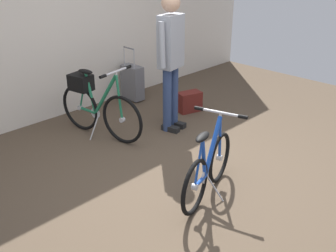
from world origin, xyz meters
The scene contains 7 objects.
ground_plane centered at (0.00, 0.00, 0.00)m, with size 8.12×8.12×0.00m, color brown.
back_wall centered at (0.00, 2.43, 1.38)m, with size 8.12×0.10×2.75m, color silver.
folding_bike_foreground centered at (-0.03, -0.36, 0.31)m, with size 1.09×0.52×0.79m.
display_bike_left centered at (0.03, 1.50, 0.42)m, with size 0.53×1.29×0.91m.
visitor_near_wall centered at (0.82, 0.96, 0.99)m, with size 0.53×0.32×1.71m.
rolling_suitcase centered at (1.17, 2.13, 0.28)m, with size 0.19×0.36×0.83m.
backpack_on_floor centered at (1.44, 1.19, 0.14)m, with size 0.38×0.29×0.29m.
Camera 1 is at (-2.59, -2.34, 2.21)m, focal length 42.27 mm.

